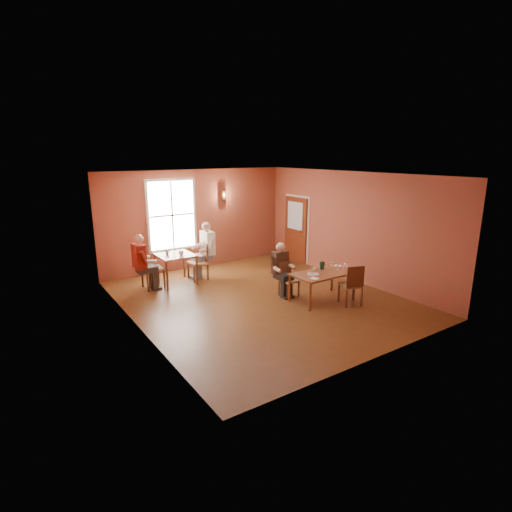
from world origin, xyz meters
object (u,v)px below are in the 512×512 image
main_table (322,286)px  second_table (176,269)px  chair_diner_white (198,262)px  diner_maroon (151,261)px  chair_diner_maroon (153,268)px  chair_empty (351,284)px  diner_main (290,272)px  chair_diner_main (289,280)px  diner_white (198,253)px

main_table → second_table: 3.98m
chair_diner_white → diner_maroon: (-1.33, 0.00, 0.21)m
chair_diner_maroon → diner_maroon: 0.17m
main_table → chair_empty: bearing=-55.5°
diner_maroon → second_table: bearing=90.0°
main_table → diner_main: (-0.50, 0.62, 0.30)m
main_table → second_table: bearing=127.6°
chair_empty → chair_diner_maroon: 5.08m
chair_diner_main → diner_maroon: size_ratio=0.59×
diner_main → chair_empty: size_ratio=1.32×
diner_maroon → chair_diner_maroon: bearing=90.0°
main_table → chair_diner_maroon: 4.42m
second_table → chair_diner_maroon: chair_diner_maroon is taller
main_table → second_table: (-2.43, 3.15, 0.06)m
main_table → diner_maroon: 4.45m
second_table → diner_maroon: size_ratio=0.64×
diner_main → chair_diner_white: diner_main is taller
chair_diner_maroon → diner_maroon: bearing=-90.0°
chair_diner_main → chair_diner_white: chair_diner_white is taller
second_table → diner_maroon: bearing=180.0°
chair_diner_main → diner_main: diner_main is taller
chair_diner_white → diner_white: size_ratio=0.67×
chair_diner_white → diner_main: bearing=-153.2°
chair_empty → diner_white: (-2.14, 3.71, 0.28)m
diner_white → chair_diner_main: bearing=-153.4°
diner_main → second_table: size_ratio=1.39×
chair_diner_white → chair_diner_maroon: chair_diner_maroon is taller
diner_main → chair_diner_main: bearing=-90.0°
chair_diner_maroon → chair_empty: bearing=43.0°
chair_diner_main → chair_diner_white: bearing=-62.9°
chair_diner_main → diner_white: bearing=-63.4°
chair_empty → second_table: size_ratio=1.06×
diner_main → diner_maroon: size_ratio=0.89×
diner_main → chair_diner_maroon: (-2.58, 2.53, -0.09)m
second_table → chair_diner_maroon: (-0.65, 0.00, 0.15)m
second_table → diner_maroon: (-0.68, 0.00, 0.32)m
chair_diner_main → chair_diner_maroon: chair_diner_maroon is taller
diner_white → chair_diner_maroon: bearing=90.0°
diner_main → chair_diner_maroon: diner_main is taller
second_table → diner_maroon: diner_maroon is taller
chair_diner_main → diner_main: (0.00, -0.03, 0.21)m
second_table → chair_diner_main: bearing=-52.3°
chair_empty → chair_diner_white: (-2.17, 3.71, 0.02)m
second_table → chair_diner_white: (0.65, 0.00, 0.10)m
second_table → diner_maroon: 0.75m
chair_empty → diner_white: bearing=138.8°
chair_diner_main → diner_maroon: diner_maroon is taller
main_table → diner_white: bearing=119.1°
diner_maroon → chair_diner_white: bearing=90.0°
chair_diner_maroon → diner_main: bearing=45.5°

